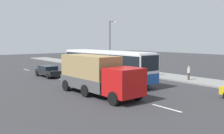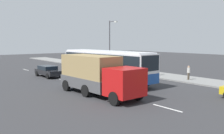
{
  "view_description": "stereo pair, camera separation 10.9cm",
  "coord_description": "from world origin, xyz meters",
  "views": [
    {
      "loc": [
        20.04,
        -14.33,
        4.38
      ],
      "look_at": [
        0.5,
        1.01,
        1.69
      ],
      "focal_mm": 39.06,
      "sensor_mm": 36.0,
      "label": 1
    },
    {
      "loc": [
        19.97,
        -14.42,
        4.38
      ],
      "look_at": [
        0.5,
        1.01,
        1.69
      ],
      "focal_mm": 39.06,
      "sensor_mm": 36.0,
      "label": 2
    }
  ],
  "objects": [
    {
      "name": "pedestrian_near_curb",
      "position": [
        0.15,
        8.37,
        1.05
      ],
      "size": [
        0.32,
        0.32,
        1.58
      ],
      "rotation": [
        0.0,
        0.0,
        4.11
      ],
      "color": "#38334C",
      "rests_on": "sidewalk_curb"
    },
    {
      "name": "coach_bus",
      "position": [
        -0.44,
        0.92,
        2.06
      ],
      "size": [
        12.27,
        3.14,
        3.32
      ],
      "rotation": [
        0.0,
        0.0,
        0.04
      ],
      "color": "#1E4C9E",
      "rests_on": "ground_plane"
    },
    {
      "name": "car_red_compact",
      "position": [
        -11.83,
        4.22,
        0.8
      ],
      "size": [
        4.95,
        2.33,
        1.51
      ],
      "rotation": [
        0.0,
        0.0,
        0.11
      ],
      "color": "#B21919",
      "rests_on": "ground_plane"
    },
    {
      "name": "street_lamp",
      "position": [
        -7.97,
        7.42,
        4.22
      ],
      "size": [
        1.76,
        0.24,
        7.1
      ],
      "color": "#47474C",
      "rests_on": "sidewalk_curb"
    },
    {
      "name": "sidewalk_curb",
      "position": [
        0.0,
        9.0,
        0.07
      ],
      "size": [
        80.0,
        4.0,
        0.15
      ],
      "primitive_type": "cube",
      "color": "gray",
      "rests_on": "ground_plane"
    },
    {
      "name": "pedestrian_at_crossing",
      "position": [
        4.6,
        8.38,
        1.02
      ],
      "size": [
        0.32,
        0.32,
        1.52
      ],
      "rotation": [
        0.0,
        0.0,
        3.23
      ],
      "color": "brown",
      "rests_on": "sidewalk_curb"
    },
    {
      "name": "cargo_truck",
      "position": [
        3.96,
        -3.26,
        1.68
      ],
      "size": [
        8.28,
        2.83,
        3.17
      ],
      "rotation": [
        0.0,
        0.0,
        0.04
      ],
      "color": "red",
      "rests_on": "ground_plane"
    },
    {
      "name": "ground_plane",
      "position": [
        0.0,
        0.0,
        0.0
      ],
      "size": [
        120.0,
        120.0,
        0.0
      ],
      "primitive_type": "plane",
      "color": "#333335"
    },
    {
      "name": "car_black_sedan",
      "position": [
        -7.83,
        -2.28,
        0.73
      ],
      "size": [
        4.38,
        1.93,
        1.34
      ],
      "rotation": [
        0.0,
        0.0,
        0.02
      ],
      "color": "black",
      "rests_on": "ground_plane"
    },
    {
      "name": "lane_centreline",
      "position": [
        2.77,
        -1.96,
        0.0
      ],
      "size": [
        42.51,
        0.16,
        0.01
      ],
      "color": "white",
      "rests_on": "ground_plane"
    }
  ]
}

